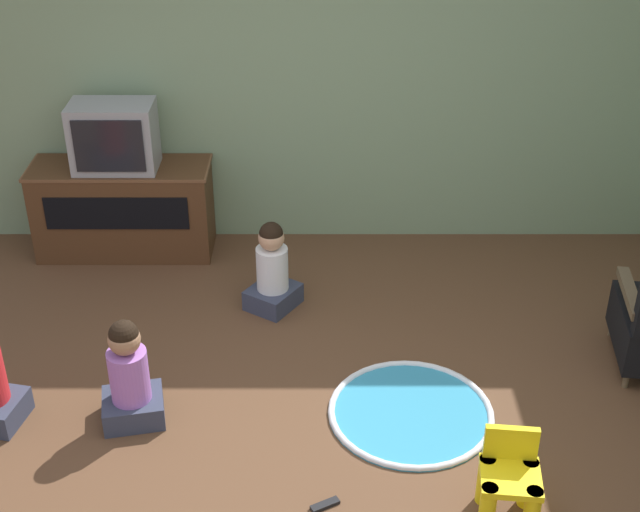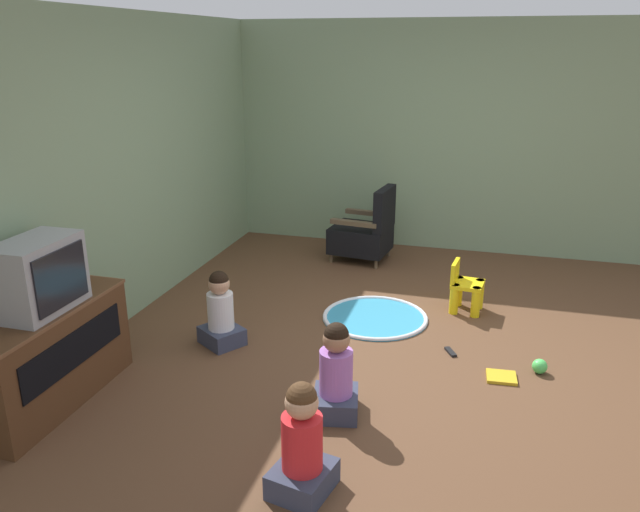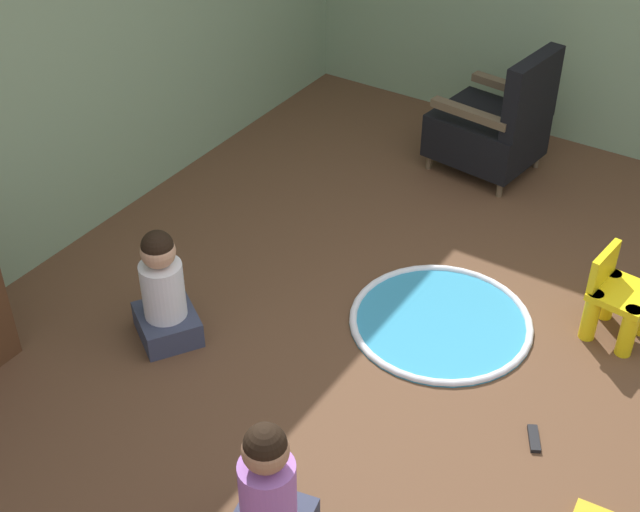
{
  "view_description": "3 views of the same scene",
  "coord_description": "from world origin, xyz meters",
  "px_view_note": "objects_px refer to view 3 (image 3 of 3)",
  "views": [
    {
      "loc": [
        -0.07,
        -3.55,
        3.3
      ],
      "look_at": [
        -0.06,
        0.7,
        0.81
      ],
      "focal_mm": 50.0,
      "sensor_mm": 36.0,
      "label": 1
    },
    {
      "loc": [
        -4.57,
        -0.58,
        2.31
      ],
      "look_at": [
        -0.14,
        0.67,
        0.74
      ],
      "focal_mm": 35.0,
      "sensor_mm": 36.0,
      "label": 2
    },
    {
      "loc": [
        -2.8,
        -1.03,
        2.97
      ],
      "look_at": [
        -0.16,
        0.67,
        0.66
      ],
      "focal_mm": 50.0,
      "sensor_mm": 36.0,
      "label": 3
    }
  ],
  "objects_px": {
    "child_watching_left": "(268,497)",
    "remote_control": "(534,439)",
    "black_armchair": "(494,126)",
    "child_watching_center": "(163,293)",
    "yellow_kid_chair": "(617,302)"
  },
  "relations": [
    {
      "from": "child_watching_left",
      "to": "yellow_kid_chair",
      "type": "bearing_deg",
      "value": -31.74
    },
    {
      "from": "child_watching_left",
      "to": "remote_control",
      "type": "height_order",
      "value": "child_watching_left"
    },
    {
      "from": "black_armchair",
      "to": "child_watching_center",
      "type": "bearing_deg",
      "value": -9.13
    },
    {
      "from": "black_armchair",
      "to": "remote_control",
      "type": "distance_m",
      "value": 2.33
    },
    {
      "from": "child_watching_left",
      "to": "remote_control",
      "type": "relative_size",
      "value": 4.25
    },
    {
      "from": "yellow_kid_chair",
      "to": "child_watching_center",
      "type": "relative_size",
      "value": 0.73
    },
    {
      "from": "black_armchair",
      "to": "child_watching_left",
      "type": "relative_size",
      "value": 1.3
    },
    {
      "from": "yellow_kid_chair",
      "to": "child_watching_center",
      "type": "height_order",
      "value": "child_watching_center"
    },
    {
      "from": "child_watching_left",
      "to": "child_watching_center",
      "type": "relative_size",
      "value": 1.04
    },
    {
      "from": "child_watching_center",
      "to": "remote_control",
      "type": "relative_size",
      "value": 4.1
    },
    {
      "from": "black_armchair",
      "to": "yellow_kid_chair",
      "type": "height_order",
      "value": "black_armchair"
    },
    {
      "from": "child_watching_center",
      "to": "remote_control",
      "type": "xyz_separation_m",
      "value": [
        0.34,
        -1.8,
        -0.26
      ]
    },
    {
      "from": "child_watching_center",
      "to": "black_armchair",
      "type": "bearing_deg",
      "value": -73.02
    },
    {
      "from": "black_armchair",
      "to": "child_watching_left",
      "type": "height_order",
      "value": "black_armchair"
    },
    {
      "from": "child_watching_center",
      "to": "remote_control",
      "type": "bearing_deg",
      "value": -136.26
    }
  ]
}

